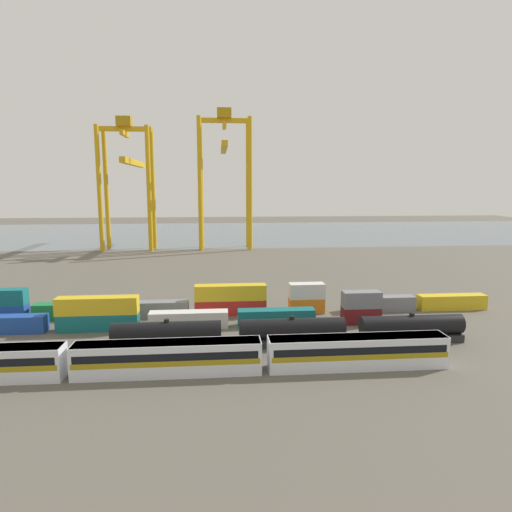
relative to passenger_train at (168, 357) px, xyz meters
name	(u,v)px	position (x,y,z in m)	size (l,w,h in m)	color
ground_plane	(214,274)	(4.92, 59.15, -2.14)	(420.00, 420.00, 0.00)	#5B564C
harbour_water	(215,233)	(4.92, 159.89, -2.14)	(400.00, 110.00, 0.01)	slate
passenger_train	(168,357)	(0.00, 0.00, 0.00)	(66.76, 3.14, 3.90)	silver
freight_tank_row	(292,332)	(15.96, 8.15, -0.20)	(48.46, 2.72, 4.18)	#232326
shipping_container_0	(5,324)	(-25.99, 17.17, -0.84)	(12.10, 2.44, 2.60)	#1C4299
shipping_container_1	(98,322)	(-12.33, 17.17, -0.84)	(12.10, 2.44, 2.60)	#146066
shipping_container_2	(97,305)	(-12.33, 17.17, 1.76)	(12.10, 2.44, 2.60)	gold
shipping_container_3	(189,320)	(1.33, 17.17, -0.84)	(12.10, 2.44, 2.60)	silver
shipping_container_4	(276,317)	(14.98, 17.17, -0.84)	(12.10, 2.44, 2.60)	#146066
shipping_container_5	(361,315)	(28.64, 17.17, -0.84)	(6.04, 2.44, 2.60)	maroon
shipping_container_6	(361,299)	(28.64, 17.17, 1.76)	(6.04, 2.44, 2.60)	slate
shipping_container_9	(72,311)	(-18.29, 23.76, -0.84)	(12.10, 2.44, 2.60)	#197538
shipping_container_10	(152,309)	(-5.15, 23.76, -0.84)	(12.10, 2.44, 2.60)	slate
shipping_container_11	(231,307)	(7.99, 23.76, -0.84)	(12.10, 2.44, 2.60)	#AD211C
shipping_container_12	(230,292)	(7.99, 23.76, 1.76)	(12.10, 2.44, 2.60)	gold
shipping_container_13	(306,305)	(21.13, 23.76, -0.84)	(6.04, 2.44, 2.60)	orange
shipping_container_14	(307,291)	(21.13, 23.76, 1.76)	(6.04, 2.44, 2.60)	silver
shipping_container_15	(380,304)	(34.27, 23.76, -0.84)	(12.10, 2.44, 2.60)	slate
shipping_container_16	(452,302)	(47.42, 23.76, -0.84)	(12.10, 2.44, 2.60)	gold
gantry_crane_west	(128,171)	(-24.52, 109.80, 24.69)	(17.66, 40.47, 44.64)	gold
gantry_crane_central	(225,165)	(8.79, 108.96, 27.07)	(18.39, 35.98, 47.77)	gold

